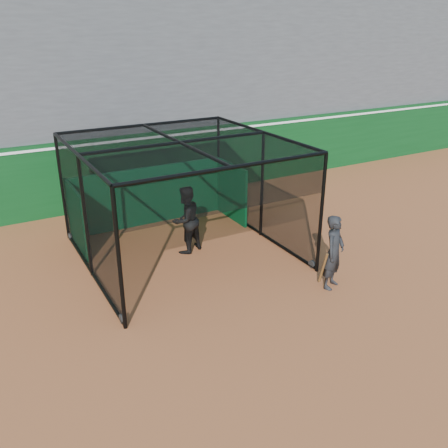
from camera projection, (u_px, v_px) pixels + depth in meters
ground at (222, 324)px, 10.34m from camera, size 120.00×120.00×0.00m
outfield_wall at (105, 171)px, 16.69m from camera, size 50.00×0.50×2.50m
grandstand at (69, 69)px, 18.50m from camera, size 50.00×7.85×8.95m
batting_cage at (182, 200)px, 12.98m from camera, size 5.35×5.51×3.21m
batter at (186, 220)px, 13.33m from camera, size 1.14×1.02×1.95m
on_deck_player at (334, 252)px, 11.49m from camera, size 0.82×0.71×1.89m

